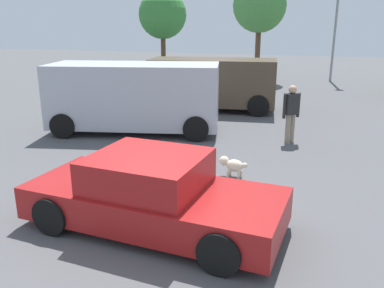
% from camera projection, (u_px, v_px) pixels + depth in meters
% --- Properties ---
extents(ground_plane, '(80.00, 80.00, 0.00)m').
position_uv_depth(ground_plane, '(158.00, 222.00, 6.96)').
color(ground_plane, '#515154').
extents(sedan_foreground, '(4.40, 2.14, 1.27)m').
position_uv_depth(sedan_foreground, '(153.00, 195.00, 6.67)').
color(sedan_foreground, maroon).
rests_on(sedan_foreground, ground_plane).
extents(dog, '(0.67, 0.32, 0.46)m').
position_uv_depth(dog, '(232.00, 165.00, 8.98)').
color(dog, beige).
rests_on(dog, ground_plane).
extents(van_white, '(5.55, 3.26, 2.14)m').
position_uv_depth(van_white, '(135.00, 95.00, 12.55)').
color(van_white, '#B2B7C1').
rests_on(van_white, ground_plane).
extents(suv_dark, '(5.10, 2.63, 2.01)m').
position_uv_depth(suv_dark, '(212.00, 82.00, 15.79)').
color(suv_dark, '#4C3D2D').
rests_on(suv_dark, ground_plane).
extents(pedestrian, '(0.46, 0.45, 1.67)m').
position_uv_depth(pedestrian, '(291.00, 109.00, 11.38)').
color(pedestrian, gray).
rests_on(pedestrian, ground_plane).
extents(tree_back_center, '(3.74, 3.74, 5.88)m').
position_uv_depth(tree_back_center, '(163.00, 15.00, 31.17)').
color(tree_back_center, brown).
rests_on(tree_back_center, ground_plane).
extents(tree_back_right, '(3.06, 3.06, 5.86)m').
position_uv_depth(tree_back_right, '(260.00, 6.00, 22.83)').
color(tree_back_right, brown).
rests_on(tree_back_right, ground_plane).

